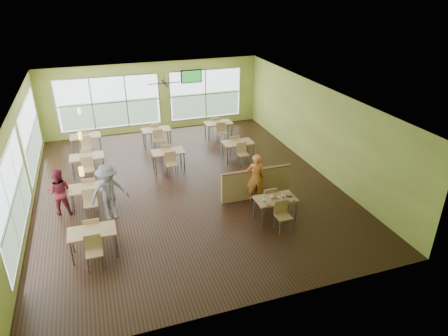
{
  "coord_description": "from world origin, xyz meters",
  "views": [
    {
      "loc": [
        -2.72,
        -12.17,
        6.64
      ],
      "look_at": [
        0.94,
        -1.39,
        1.17
      ],
      "focal_mm": 32.0,
      "sensor_mm": 36.0,
      "label": 1
    }
  ],
  "objects_px": {
    "half_wall_divider": "(256,183)",
    "man_plaid": "(256,178)",
    "food_basket": "(289,195)",
    "main_table": "(275,202)"
  },
  "relations": [
    {
      "from": "food_basket",
      "to": "main_table",
      "type": "bearing_deg",
      "value": -179.79
    },
    {
      "from": "man_plaid",
      "to": "main_table",
      "type": "bearing_deg",
      "value": 105.36
    },
    {
      "from": "half_wall_divider",
      "to": "man_plaid",
      "type": "xyz_separation_m",
      "value": [
        -0.09,
        -0.13,
        0.29
      ]
    },
    {
      "from": "main_table",
      "to": "food_basket",
      "type": "xyz_separation_m",
      "value": [
        0.44,
        0.0,
        0.15
      ]
    },
    {
      "from": "man_plaid",
      "to": "food_basket",
      "type": "bearing_deg",
      "value": 123.34
    },
    {
      "from": "main_table",
      "to": "half_wall_divider",
      "type": "height_order",
      "value": "half_wall_divider"
    },
    {
      "from": "half_wall_divider",
      "to": "food_basket",
      "type": "distance_m",
      "value": 1.53
    },
    {
      "from": "half_wall_divider",
      "to": "man_plaid",
      "type": "bearing_deg",
      "value": -124.04
    },
    {
      "from": "half_wall_divider",
      "to": "food_basket",
      "type": "height_order",
      "value": "half_wall_divider"
    },
    {
      "from": "main_table",
      "to": "man_plaid",
      "type": "relative_size",
      "value": 0.94
    }
  ]
}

